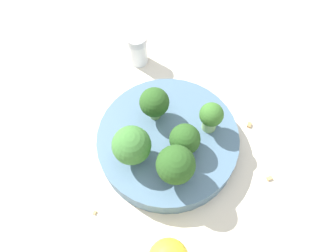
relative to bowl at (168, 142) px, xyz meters
The scene contains 11 objects.
ground_plane 0.02m from the bowl, ahead, with size 3.00×3.00×0.00m, color beige.
bowl is the anchor object (origin of this frame).
broccoli_floret_0 0.05m from the bowl, 33.63° to the right, with size 0.04×0.04×0.05m.
broccoli_floret_1 0.06m from the bowl, 121.62° to the left, with size 0.04×0.04×0.05m.
broccoli_floret_2 0.07m from the bowl, 18.17° to the left, with size 0.03×0.03×0.05m.
broccoli_floret_3 0.07m from the bowl, 143.48° to the right, with size 0.05×0.05×0.06m.
broccoli_floret_4 0.08m from the bowl, 77.18° to the right, with size 0.05×0.05×0.06m.
pepper_shaker 0.17m from the bowl, 110.57° to the left, with size 0.03×0.03×0.06m.
almond_crumb_1 0.15m from the bowl, 15.94° to the right, with size 0.01×0.01×0.01m, color tan.
almond_crumb_2 0.13m from the bowl, 19.30° to the left, with size 0.01×0.01×0.01m, color #AD7F4C.
almond_crumb_3 0.14m from the bowl, 131.59° to the right, with size 0.01×0.00×0.01m, color tan.
Camera 1 is at (0.01, -0.20, 0.43)m, focal length 35.00 mm.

